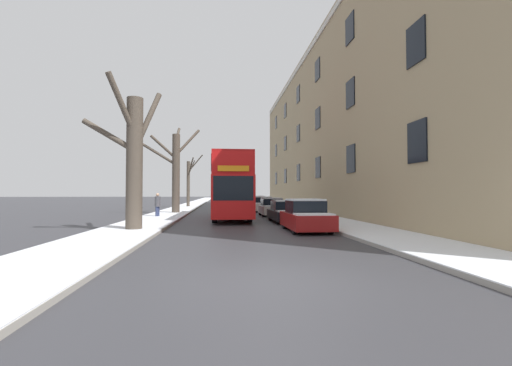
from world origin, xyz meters
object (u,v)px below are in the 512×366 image
at_px(bare_tree_left_0, 133,158).
at_px(parked_car_1, 285,212).
at_px(parked_car_3, 263,205).
at_px(parked_car_4, 257,203).
at_px(bare_tree_left_2, 189,181).
at_px(double_decker_bus, 231,184).
at_px(bare_tree_left_1, 175,169).
at_px(parked_car_0, 306,216).
at_px(pedestrian_left_sidewalk, 158,204).
at_px(parked_car_2, 272,207).

relative_size(bare_tree_left_0, parked_car_1, 1.60).
bearing_deg(parked_car_3, parked_car_4, 90.00).
height_order(bare_tree_left_2, double_decker_bus, bare_tree_left_2).
bearing_deg(bare_tree_left_2, bare_tree_left_1, -89.81).
relative_size(bare_tree_left_0, bare_tree_left_2, 1.08).
xyz_separation_m(bare_tree_left_1, parked_car_0, (8.06, -13.99, -3.19)).
bearing_deg(bare_tree_left_2, pedestrian_left_sidewalk, -91.90).
distance_m(parked_car_0, pedestrian_left_sidewalk, 12.73).
relative_size(bare_tree_left_1, parked_car_0, 1.94).
distance_m(parked_car_3, pedestrian_left_sidewalk, 11.65).
distance_m(parked_car_0, parked_car_3, 17.03).
bearing_deg(bare_tree_left_2, parked_car_0, -73.48).
distance_m(bare_tree_left_2, pedestrian_left_sidewalk, 18.19).
bearing_deg(pedestrian_left_sidewalk, bare_tree_left_0, 29.20).
bearing_deg(parked_car_2, parked_car_3, 90.00).
relative_size(parked_car_1, parked_car_3, 1.05).
height_order(bare_tree_left_2, parked_car_1, bare_tree_left_2).
xyz_separation_m(bare_tree_left_0, bare_tree_left_1, (0.17, 13.60, 0.39)).
bearing_deg(bare_tree_left_1, parked_car_1, -47.08).
xyz_separation_m(bare_tree_left_0, parked_car_0, (8.23, -0.39, -2.79)).
bearing_deg(parked_car_4, parked_car_3, -90.00).
xyz_separation_m(bare_tree_left_2, double_decker_bus, (4.70, -19.04, -0.87)).
relative_size(bare_tree_left_2, parked_car_3, 1.55).
relative_size(parked_car_3, parked_car_4, 0.99).
height_order(parked_car_2, parked_car_3, parked_car_3).
height_order(bare_tree_left_1, pedestrian_left_sidewalk, bare_tree_left_1).
xyz_separation_m(bare_tree_left_0, parked_car_1, (8.23, 4.93, -2.86)).
height_order(parked_car_1, pedestrian_left_sidewalk, pedestrian_left_sidewalk).
relative_size(bare_tree_left_0, parked_car_4, 1.66).
relative_size(bare_tree_left_1, parked_car_2, 1.96).
xyz_separation_m(parked_car_4, pedestrian_left_sidewalk, (-8.70, -12.97, 0.30)).
bearing_deg(parked_car_3, pedestrian_left_sidewalk, -138.32).
bearing_deg(parked_car_3, bare_tree_left_2, 128.23).
distance_m(bare_tree_left_2, parked_car_2, 18.24).
relative_size(double_decker_bus, parked_car_0, 2.65).
bearing_deg(parked_car_4, parked_car_0, -90.00).
xyz_separation_m(parked_car_0, parked_car_4, (0.00, 22.26, -0.01)).
xyz_separation_m(double_decker_bus, parked_car_1, (3.40, -2.96, -1.82)).
bearing_deg(parked_car_3, bare_tree_left_0, -116.33).
bearing_deg(parked_car_0, bare_tree_left_2, 106.52).
distance_m(parked_car_1, parked_car_3, 11.71).
distance_m(bare_tree_left_1, bare_tree_left_2, 13.34).
bearing_deg(parked_car_1, bare_tree_left_2, 110.22).
bearing_deg(bare_tree_left_0, parked_car_1, 30.91).
xyz_separation_m(bare_tree_left_2, parked_car_1, (8.10, -22.00, -2.70)).
bearing_deg(parked_car_2, pedestrian_left_sidewalk, -167.63).
bearing_deg(double_decker_bus, parked_car_0, -67.66).
xyz_separation_m(parked_car_0, parked_car_2, (0.00, 11.20, -0.04)).
distance_m(parked_car_1, parked_car_2, 5.87).
height_order(bare_tree_left_0, parked_car_4, bare_tree_left_0).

